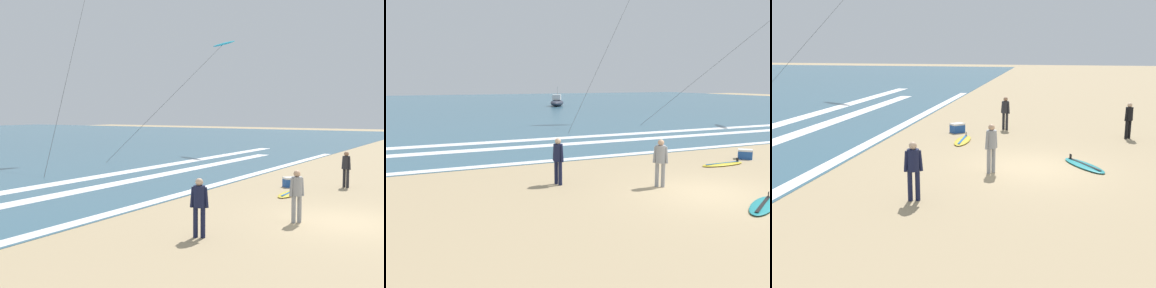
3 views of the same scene
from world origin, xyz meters
The scene contains 10 objects.
ground_plane centered at (0.00, 0.00, 0.00)m, with size 160.00×160.00×0.00m, color tan.
wave_foam_shoreline centered at (0.23, 6.88, 0.01)m, with size 44.90×0.55×0.01m, color white.
wave_foam_mid_break centered at (-0.35, 10.96, 0.01)m, with size 39.72×0.92×0.01m, color white.
wave_foam_outer_break centered at (-0.53, 13.31, 0.01)m, with size 52.06×0.95×0.01m, color white.
surfer_left_near centered at (6.67, 1.62, 0.96)m, with size 0.33×0.48×1.60m.
surfer_mid_group centered at (-3.87, 2.91, 0.96)m, with size 0.32×0.50×1.60m.
surfer_right_near centered at (-0.88, 1.27, 0.96)m, with size 0.45×0.40×1.60m.
surfboard_near_water centered at (3.61, 3.11, 0.05)m, with size 2.11×0.62×0.25m.
kite_cyan_mid_center centered at (19.94, 14.82, 8.85)m, with size 12.24×4.49×9.13m.
cooler_box centered at (5.52, 3.76, 0.22)m, with size 0.75×0.75×0.44m.
Camera 1 is at (-14.47, -3.38, 3.35)m, focal length 43.94 mm.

